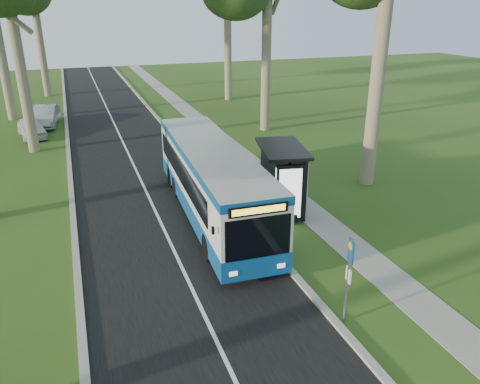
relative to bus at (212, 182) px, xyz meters
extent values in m
plane|color=#2D4816|center=(1.20, -4.81, -1.61)|extent=(120.00, 120.00, 0.00)
cube|color=black|center=(-2.30, 5.19, -1.60)|extent=(7.00, 100.00, 0.02)
cube|color=#9E9B93|center=(1.20, 5.19, -1.55)|extent=(0.25, 100.00, 0.12)
cube|color=#9E9B93|center=(-5.80, 5.19, -1.55)|extent=(0.25, 100.00, 0.12)
cube|color=white|center=(-2.30, 5.19, -1.59)|extent=(0.12, 100.00, 0.00)
cube|color=gray|center=(4.20, 5.19, -1.60)|extent=(1.50, 100.00, 0.02)
cube|color=white|center=(0.00, 0.01, 0.11)|extent=(2.90, 11.74, 2.77)
cube|color=#0F498A|center=(0.00, 0.01, -0.88)|extent=(2.93, 11.77, 0.78)
cube|color=#0F498A|center=(0.00, 0.01, 1.34)|extent=(2.93, 11.77, 0.31)
cube|color=black|center=(0.00, -5.83, 0.24)|extent=(2.18, 0.14, 1.41)
cube|color=yellow|center=(0.00, -5.86, 1.21)|extent=(1.75, 0.09, 0.21)
cube|color=black|center=(0.00, -5.76, -1.12)|extent=(2.33, 0.22, 0.29)
cylinder|color=black|center=(-1.09, -3.58, -1.10)|extent=(0.31, 1.02, 1.01)
cylinder|color=black|center=(1.09, -3.58, -1.10)|extent=(0.31, 1.02, 1.01)
cylinder|color=black|center=(-1.09, 3.41, -1.10)|extent=(0.31, 1.02, 1.01)
cylinder|color=black|center=(1.09, 3.41, -1.10)|extent=(0.31, 1.02, 1.01)
cylinder|color=gray|center=(1.50, -8.34, -0.24)|extent=(0.09, 0.09, 2.74)
cube|color=navy|center=(1.50, -8.34, 0.74)|extent=(0.12, 0.38, 0.68)
cylinder|color=yellow|center=(1.46, -8.34, 0.91)|extent=(0.07, 0.24, 0.24)
cube|color=white|center=(1.50, -8.34, -0.02)|extent=(0.12, 0.33, 0.44)
cube|color=black|center=(3.82, -1.73, -0.21)|extent=(0.13, 0.13, 2.80)
cube|color=black|center=(3.82, 1.14, -0.21)|extent=(0.13, 0.13, 2.80)
cube|color=black|center=(3.12, -0.29, 1.26)|extent=(2.53, 3.73, 0.13)
cube|color=silver|center=(3.91, -0.29, -0.09)|extent=(0.65, 2.80, 2.24)
cube|color=black|center=(3.12, -1.86, -0.21)|extent=(1.19, 0.43, 2.47)
cube|color=white|center=(3.12, -1.95, -0.21)|extent=(0.94, 0.22, 2.19)
cube|color=black|center=(3.46, 0.04, -1.10)|extent=(0.85, 2.06, 0.07)
cylinder|color=black|center=(2.12, -1.51, -1.14)|extent=(0.52, 0.52, 0.94)
cylinder|color=black|center=(2.12, -1.51, -0.65)|extent=(0.56, 0.56, 0.05)
imported|color=silver|center=(-8.06, 16.87, -0.95)|extent=(2.28, 4.11, 1.32)
imported|color=#9B9DA2|center=(-7.19, 20.00, -0.86)|extent=(2.06, 4.68, 1.50)
cylinder|color=#7A6B56|center=(-7.80, 13.19, 3.37)|extent=(0.64, 0.64, 9.97)
cylinder|color=#7A6B56|center=(-7.30, 33.19, 4.29)|extent=(0.70, 0.70, 11.79)
cylinder|color=#7A6B56|center=(8.70, 1.19, 4.32)|extent=(0.70, 0.70, 11.85)
cylinder|color=#7A6B56|center=(8.00, 13.19, 3.93)|extent=(0.68, 0.68, 11.08)
cylinder|color=#7A6B56|center=(9.20, 25.19, 4.08)|extent=(0.69, 0.69, 11.38)
camera|label=1|loc=(-5.25, -17.95, 7.11)|focal=35.00mm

